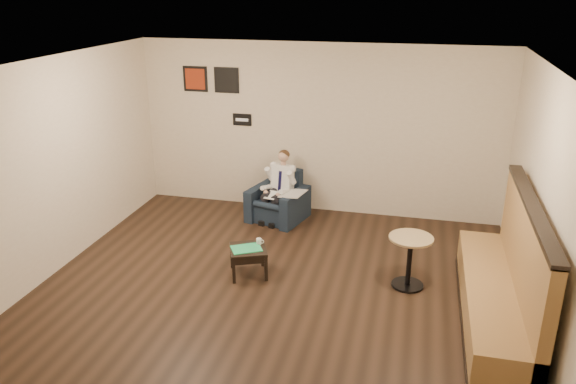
% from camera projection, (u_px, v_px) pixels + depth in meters
% --- Properties ---
extents(ground, '(6.00, 6.00, 0.00)m').
position_uv_depth(ground, '(271.00, 298.00, 6.94)').
color(ground, black).
rests_on(ground, ground).
extents(wall_back, '(6.00, 0.02, 2.80)m').
position_uv_depth(wall_back, '(318.00, 130.00, 9.18)').
color(wall_back, beige).
rests_on(wall_back, ground).
extents(wall_front, '(6.00, 0.02, 2.80)m').
position_uv_depth(wall_front, '(150.00, 347.00, 3.72)').
color(wall_front, beige).
rests_on(wall_front, ground).
extents(wall_left, '(0.02, 6.00, 2.80)m').
position_uv_depth(wall_left, '(42.00, 173.00, 7.11)').
color(wall_left, beige).
rests_on(wall_left, ground).
extents(wall_right, '(0.02, 6.00, 2.80)m').
position_uv_depth(wall_right, '(550.00, 216.00, 5.79)').
color(wall_right, beige).
rests_on(wall_right, ground).
extents(ceiling, '(6.00, 6.00, 0.02)m').
position_uv_depth(ceiling, '(268.00, 69.00, 5.96)').
color(ceiling, white).
rests_on(ceiling, wall_back).
extents(seating_sign, '(0.32, 0.02, 0.20)m').
position_uv_depth(seating_sign, '(242.00, 120.00, 9.41)').
color(seating_sign, black).
rests_on(seating_sign, wall_back).
extents(art_print_left, '(0.42, 0.03, 0.42)m').
position_uv_depth(art_print_left, '(195.00, 79.00, 9.36)').
color(art_print_left, '#972C12').
rests_on(art_print_left, wall_back).
extents(art_print_right, '(0.42, 0.03, 0.42)m').
position_uv_depth(art_print_right, '(227.00, 80.00, 9.24)').
color(art_print_right, black).
rests_on(art_print_right, wall_back).
extents(armchair, '(1.00, 1.00, 0.79)m').
position_uv_depth(armchair, '(278.00, 197.00, 9.12)').
color(armchair, black).
rests_on(armchair, ground).
extents(seated_man, '(0.70, 0.88, 1.08)m').
position_uv_depth(seated_man, '(275.00, 190.00, 8.99)').
color(seated_man, white).
rests_on(seated_man, armchair).
extents(lap_papers, '(0.23, 0.29, 0.01)m').
position_uv_depth(lap_papers, '(272.00, 195.00, 8.94)').
color(lap_papers, white).
rests_on(lap_papers, seated_man).
extents(newspaper, '(0.43, 0.49, 0.01)m').
position_uv_depth(newspaper, '(293.00, 193.00, 8.85)').
color(newspaper, silver).
rests_on(newspaper, armchair).
extents(side_table, '(0.61, 0.61, 0.38)m').
position_uv_depth(side_table, '(249.00, 261.00, 7.45)').
color(side_table, black).
rests_on(side_table, ground).
extents(green_folder, '(0.47, 0.43, 0.01)m').
position_uv_depth(green_folder, '(246.00, 248.00, 7.36)').
color(green_folder, '#25B96A').
rests_on(green_folder, side_table).
extents(coffee_mug, '(0.09, 0.09, 0.08)m').
position_uv_depth(coffee_mug, '(259.00, 241.00, 7.48)').
color(coffee_mug, white).
rests_on(coffee_mug, side_table).
extents(smartphone, '(0.13, 0.08, 0.01)m').
position_uv_depth(smartphone, '(250.00, 243.00, 7.51)').
color(smartphone, black).
rests_on(smartphone, side_table).
extents(banquette, '(0.67, 2.82, 1.44)m').
position_uv_depth(banquette, '(498.00, 265.00, 6.23)').
color(banquette, olive).
rests_on(banquette, ground).
extents(cafe_table, '(0.65, 0.65, 0.69)m').
position_uv_depth(cafe_table, '(409.00, 262.00, 7.10)').
color(cafe_table, '#9F8156').
rests_on(cafe_table, ground).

